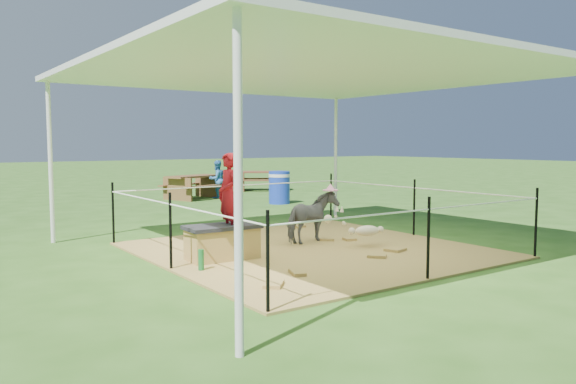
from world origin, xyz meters
TOP-DOWN VIEW (x-y plane):
  - ground at (0.00, 0.00)m, footprint 90.00×90.00m
  - hay_patch at (0.00, 0.00)m, footprint 4.60×4.60m
  - canopy_tent at (0.00, 0.00)m, footprint 6.30×6.30m
  - rope_fence at (0.00, -0.00)m, footprint 4.54×4.54m
  - straw_bale at (-1.43, 0.14)m, footprint 0.97×0.53m
  - dark_cloth at (-1.43, 0.14)m, footprint 1.04×0.58m
  - woman at (-1.33, 0.14)m, footprint 0.29×0.43m
  - green_bottle at (-1.98, -0.31)m, footprint 0.08×0.08m
  - pony at (0.35, 0.43)m, footprint 1.04×0.67m
  - pink_hat at (0.35, 0.43)m, footprint 0.25×0.25m
  - foal at (0.84, -0.32)m, footprint 1.09×0.75m
  - trash_barrel at (3.36, 5.75)m, footprint 0.67×0.67m
  - picnic_table_near at (2.06, 8.27)m, footprint 1.93×1.64m
  - picnic_table_far at (5.22, 9.55)m, footprint 1.96×1.81m
  - distant_person at (2.71, 8.05)m, footprint 0.60×0.50m

SIDE VIEW (x-z plane):
  - ground at x=0.00m, z-range 0.00..0.00m
  - hay_patch at x=0.00m, z-range 0.00..0.03m
  - green_bottle at x=-1.98m, z-range 0.03..0.29m
  - straw_bale at x=-1.43m, z-range 0.03..0.45m
  - foal at x=0.84m, z-range 0.03..0.58m
  - picnic_table_far at x=5.22m, z-range 0.00..0.66m
  - picnic_table_near at x=2.06m, z-range 0.00..0.68m
  - trash_barrel at x=3.36m, z-range 0.00..0.87m
  - pony at x=0.35m, z-range 0.03..0.84m
  - dark_cloth at x=-1.43m, z-range 0.45..0.50m
  - distant_person at x=2.71m, z-range 0.00..1.12m
  - rope_fence at x=0.00m, z-range 0.14..1.14m
  - pink_hat at x=0.35m, z-range 0.84..0.96m
  - woman at x=-1.33m, z-range 0.45..1.59m
  - canopy_tent at x=0.00m, z-range 1.24..4.14m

